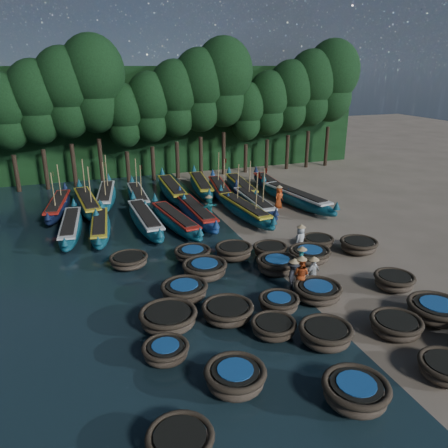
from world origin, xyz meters
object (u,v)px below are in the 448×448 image
object	(u,v)px
long_boat_8	(296,198)
long_boat_12	(138,196)
long_boat_3	(145,219)
long_boat_10	(87,203)
long_boat_1	(71,227)
coracle_17	(277,265)
long_boat_17	(270,185)
fisherman_3	(294,276)
long_boat_11	(106,196)
long_boat_6	(244,210)
coracle_1	(235,378)
long_boat_7	(254,203)
coracle_14	(394,281)
long_boat_2	(100,227)
coracle_12	(279,303)
coracle_16	(205,269)
fisherman_5	(209,208)
long_boat_15	(220,189)
fisherman_2	(301,274)
long_boat_4	(175,220)
coracle_19	(359,245)
coracle_8	(396,326)
coracle_13	(318,292)
coracle_15	(184,291)
long_boat_13	(172,190)
coracle_5	(166,351)
coracle_21	(193,254)
fisherman_4	(313,272)
coracle_3	(446,368)
coracle_6	(273,327)
coracle_22	(234,251)
coracle_23	(270,250)
long_boat_5	(196,213)
coracle_18	(310,255)
coracle_10	(168,318)
coracle_2	(355,392)
coracle_9	(437,310)
long_boat_9	(58,206)
coracle_7	(326,334)
long_boat_16	(241,187)
long_boat_14	(201,185)
fisherman_6	(279,196)
fisherman_0	(301,239)

from	to	relation	value
long_boat_8	long_boat_12	xyz separation A→B (m)	(-11.10, 4.88, -0.10)
long_boat_3	long_boat_10	bearing A→B (deg)	122.05
long_boat_1	coracle_17	bearing A→B (deg)	-37.98
long_boat_17	fisherman_3	bearing A→B (deg)	-107.56
long_boat_11	long_boat_6	bearing A→B (deg)	-28.92
coracle_1	long_boat_17	size ratio (longest dim) A/B	0.27
long_boat_7	coracle_14	bearing A→B (deg)	-82.42
long_boat_2	coracle_12	bearing A→B (deg)	-56.21
coracle_1	coracle_12	world-z (taller)	coracle_1
coracle_16	long_boat_11	world-z (taller)	long_boat_11
long_boat_8	long_boat_11	xyz separation A→B (m)	(-13.45, 5.60, -0.05)
fisherman_5	coracle_1	bearing A→B (deg)	53.60
long_boat_15	fisherman_2	xyz separation A→B (m)	(-1.81, -16.51, 0.38)
coracle_16	long_boat_4	world-z (taller)	long_boat_4
coracle_19	long_boat_2	bearing A→B (deg)	149.51
coracle_8	long_boat_15	xyz separation A→B (m)	(0.01, 20.93, 0.12)
coracle_13	coracle_15	xyz separation A→B (m)	(-5.65, 2.13, 0.01)
coracle_12	long_boat_13	world-z (taller)	long_boat_13
coracle_12	long_boat_6	distance (m)	12.40
coracle_13	coracle_17	xyz separation A→B (m)	(-0.51, 3.05, 0.06)
long_boat_2	long_boat_10	xyz separation A→B (m)	(-0.45, 5.14, 0.08)
coracle_5	coracle_15	xyz separation A→B (m)	(1.77, 3.99, 0.07)
coracle_21	fisherman_4	bearing A→B (deg)	-47.64
coracle_3	fisherman_4	world-z (taller)	fisherman_4
coracle_6	long_boat_4	xyz separation A→B (m)	(-0.69, 13.17, 0.17)
coracle_12	coracle_22	size ratio (longest dim) A/B	0.90
coracle_23	long_boat_5	distance (m)	7.50
coracle_18	coracle_1	bearing A→B (deg)	-133.19
coracle_21	coracle_23	size ratio (longest dim) A/B	1.00
coracle_22	long_boat_17	distance (m)	14.22
coracle_5	coracle_19	size ratio (longest dim) A/B	0.82
fisherman_4	long_boat_2	bearing A→B (deg)	108.25
coracle_15	coracle_10	bearing A→B (deg)	-121.22
coracle_2	coracle_9	xyz separation A→B (m)	(6.14, 2.95, -0.03)
long_boat_7	long_boat_9	bearing A→B (deg)	164.96
long_boat_11	fisherman_4	world-z (taller)	long_boat_11
long_boat_10	fisherman_2	distance (m)	18.20
coracle_9	coracle_21	xyz separation A→B (m)	(-7.90, 9.24, -0.08)
coracle_5	long_boat_5	size ratio (longest dim) A/B	0.21
long_boat_13	fisherman_4	world-z (taller)	fisherman_4
coracle_8	coracle_16	distance (m)	9.18
coracle_7	coracle_5	bearing A→B (deg)	168.83
long_boat_15	long_boat_16	world-z (taller)	long_boat_15
long_boat_14	fisherman_5	distance (m)	7.30
coracle_6	long_boat_3	distance (m)	14.11
coracle_21	long_boat_7	size ratio (longest dim) A/B	0.29
long_boat_8	fisherman_2	distance (m)	13.49
coracle_14	long_boat_15	xyz separation A→B (m)	(-2.49, 17.86, 0.09)
fisherman_6	fisherman_0	bearing A→B (deg)	-135.64
coracle_6	fisherman_3	distance (m)	3.80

